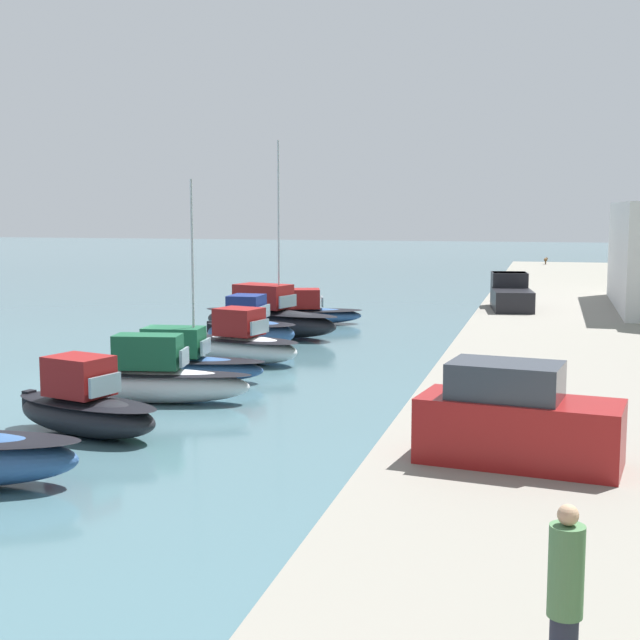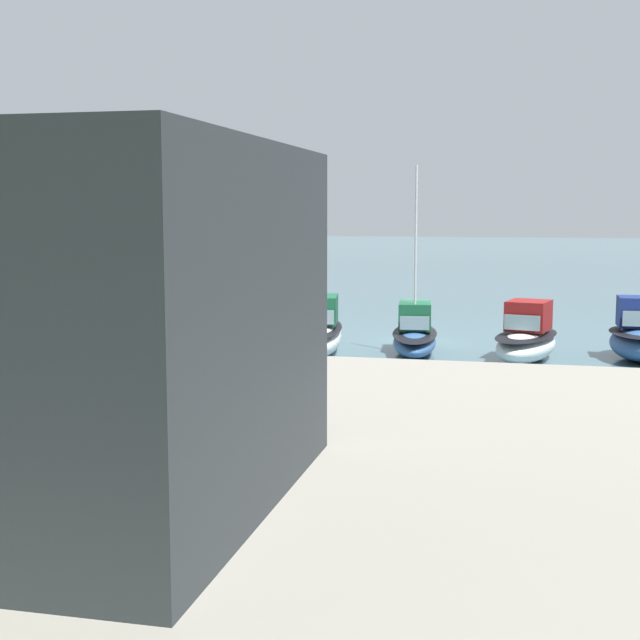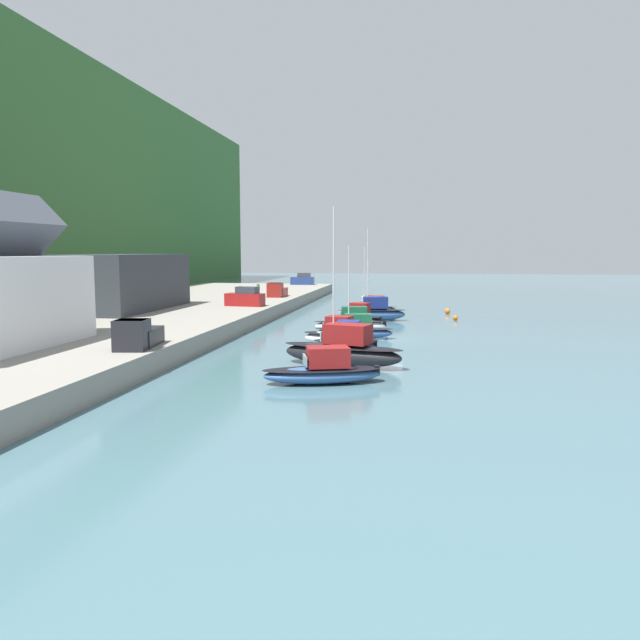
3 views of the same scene
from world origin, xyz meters
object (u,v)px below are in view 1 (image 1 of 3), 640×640
at_px(moored_boat_2, 250,328).
at_px(moored_boat_6, 85,407).
at_px(parked_car_1, 516,421).
at_px(moored_boat_4, 181,362).
at_px(moored_boat_5, 156,378).
at_px(person_on_quay, 565,594).
at_px(moored_boat_1, 269,317).
at_px(pickup_truck_0, 511,293).
at_px(moored_boat_0, 304,312).
at_px(moored_boat_3, 243,343).
at_px(dog_on_quay, 546,260).

height_order(moored_boat_2, moored_boat_6, moored_boat_2).
distance_m(moored_boat_6, parked_car_1, 14.01).
distance_m(moored_boat_4, moored_boat_5, 3.96).
height_order(moored_boat_6, person_on_quay, person_on_quay).
xyz_separation_m(moored_boat_1, pickup_truck_0, (-3.68, 12.63, 1.25)).
bearing_deg(moored_boat_6, parked_car_1, 84.96).
bearing_deg(person_on_quay, moored_boat_0, -160.61).
distance_m(moored_boat_3, moored_boat_5, 8.62).
height_order(moored_boat_2, pickup_truck_0, pickup_truck_0).
xyz_separation_m(moored_boat_2, moored_boat_3, (4.55, 1.25, -0.06)).
relative_size(moored_boat_2, parked_car_1, 1.05).
relative_size(moored_boat_3, person_on_quay, 2.71).
relative_size(moored_boat_6, pickup_truck_0, 1.15).
distance_m(moored_boat_6, pickup_truck_0, 27.86).
height_order(moored_boat_0, moored_boat_2, moored_boat_2).
height_order(moored_boat_4, pickup_truck_0, moored_boat_4).
bearing_deg(moored_boat_2, moored_boat_3, 14.74).
xyz_separation_m(moored_boat_0, moored_boat_1, (5.52, -0.46, 0.31)).
height_order(moored_boat_2, moored_boat_4, moored_boat_4).
distance_m(moored_boat_3, moored_boat_6, 13.40).
xyz_separation_m(moored_boat_1, moored_boat_5, (16.87, 1.22, -0.17)).
bearing_deg(moored_boat_2, dog_on_quay, 163.15).
height_order(moored_boat_1, pickup_truck_0, moored_boat_1).
xyz_separation_m(person_on_quay, dog_on_quay, (-79.86, -0.75, -0.64)).
xyz_separation_m(moored_boat_5, parked_car_1, (9.80, 12.87, 1.52)).
bearing_deg(moored_boat_1, moored_boat_2, 20.34).
distance_m(moored_boat_0, moored_boat_2, 9.22).
bearing_deg(moored_boat_3, moored_boat_4, 1.56).
bearing_deg(moored_boat_4, moored_boat_1, 175.93).
height_order(moored_boat_2, moored_boat_3, moored_boat_2).
bearing_deg(parked_car_1, moored_boat_6, -102.81).
distance_m(moored_boat_1, pickup_truck_0, 13.21).
height_order(moored_boat_0, parked_car_1, parked_car_1).
bearing_deg(pickup_truck_0, moored_boat_4, -133.90).
height_order(moored_boat_5, parked_car_1, parked_car_1).
bearing_deg(person_on_quay, moored_boat_1, -157.24).
xyz_separation_m(moored_boat_1, moored_boat_6, (21.64, 1.10, -0.18)).
relative_size(pickup_truck_0, dog_on_quay, 5.60).
bearing_deg(moored_boat_1, dog_on_quay, 179.11).
height_order(moored_boat_0, moored_boat_4, moored_boat_4).
bearing_deg(dog_on_quay, moored_boat_6, -86.21).
xyz_separation_m(moored_boat_4, moored_boat_5, (3.89, 0.74, 0.10)).
xyz_separation_m(moored_boat_2, parked_car_1, (22.97, 13.87, 1.45)).
bearing_deg(person_on_quay, moored_boat_6, -135.35).
xyz_separation_m(moored_boat_6, pickup_truck_0, (-25.32, 11.52, 1.43)).
bearing_deg(moored_boat_3, dog_on_quay, 179.66).
distance_m(moored_boat_2, moored_boat_3, 4.72).
bearing_deg(parked_car_1, dog_on_quay, -171.78).
bearing_deg(person_on_quay, moored_boat_2, -155.25).
distance_m(pickup_truck_0, dog_on_quay, 40.54).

